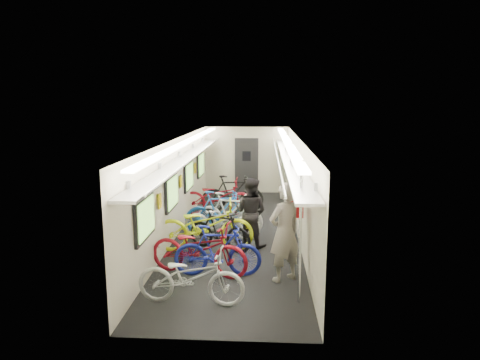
# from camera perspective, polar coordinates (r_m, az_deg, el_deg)

# --- Properties ---
(train_car_shell) EXTENTS (10.00, 10.00, 10.00)m
(train_car_shell) POSITION_cam_1_polar(r_m,az_deg,el_deg) (11.31, -1.90, 2.12)
(train_car_shell) COLOR black
(train_car_shell) RESTS_ON ground
(bicycle_0) EXTENTS (1.84, 0.77, 0.94)m
(bicycle_0) POSITION_cam_1_polar(r_m,az_deg,el_deg) (7.19, -6.57, -12.69)
(bicycle_0) COLOR silver
(bicycle_0) RESTS_ON ground
(bicycle_1) EXTENTS (1.69, 0.53, 1.00)m
(bicycle_1) POSITION_cam_1_polar(r_m,az_deg,el_deg) (8.22, -3.00, -9.40)
(bicycle_1) COLOR #1A249E
(bicycle_1) RESTS_ON ground
(bicycle_2) EXTENTS (2.08, 1.16, 1.04)m
(bicycle_2) POSITION_cam_1_polar(r_m,az_deg,el_deg) (8.29, -5.51, -9.12)
(bicycle_2) COLOR maroon
(bicycle_2) RESTS_ON ground
(bicycle_3) EXTENTS (1.61, 1.04, 0.94)m
(bicycle_3) POSITION_cam_1_polar(r_m,az_deg,el_deg) (9.59, -2.77, -6.67)
(bicycle_3) COLOR black
(bicycle_3) RESTS_ON ground
(bicycle_4) EXTENTS (2.25, 0.96, 1.15)m
(bicycle_4) POSITION_cam_1_polar(r_m,az_deg,el_deg) (9.55, -4.80, -6.12)
(bicycle_4) COLOR #D1E215
(bicycle_4) RESTS_ON ground
(bicycle_5) EXTENTS (1.79, 0.84, 1.04)m
(bicycle_5) POSITION_cam_1_polar(r_m,az_deg,el_deg) (10.83, -1.38, -4.41)
(bicycle_5) COLOR silver
(bicycle_5) RESTS_ON ground
(bicycle_6) EXTENTS (1.93, 0.87, 0.98)m
(bicycle_6) POSITION_cam_1_polar(r_m,az_deg,el_deg) (10.30, -2.43, -5.34)
(bicycle_6) COLOR #AEADB1
(bicycle_6) RESTS_ON ground
(bicycle_7) EXTENTS (1.86, 0.93, 1.08)m
(bicycle_7) POSITION_cam_1_polar(r_m,az_deg,el_deg) (10.91, -2.68, -4.19)
(bicycle_7) COLOR #1D5BAF
(bicycle_7) RESTS_ON ground
(bicycle_8) EXTENTS (2.12, 0.77, 1.10)m
(bicycle_8) POSITION_cam_1_polar(r_m,az_deg,el_deg) (12.47, -3.07, -2.28)
(bicycle_8) COLOR maroon
(bicycle_8) RESTS_ON ground
(bicycle_9) EXTENTS (1.94, 0.77, 1.13)m
(bicycle_9) POSITION_cam_1_polar(r_m,az_deg,el_deg) (12.83, -0.99, -1.84)
(bicycle_9) COLOR black
(bicycle_9) RESTS_ON ground
(passenger_near) EXTENTS (0.81, 0.76, 1.86)m
(passenger_near) POSITION_cam_1_polar(r_m,az_deg,el_deg) (7.92, 5.97, -6.95)
(passenger_near) COLOR gray
(passenger_near) RESTS_ON ground
(passenger_mid) EXTENTS (0.96, 0.88, 1.60)m
(passenger_mid) POSITION_cam_1_polar(r_m,az_deg,el_deg) (9.78, 1.42, -4.31)
(passenger_mid) COLOR black
(passenger_mid) RESTS_ON ground
(backpack) EXTENTS (0.27, 0.16, 0.38)m
(backpack) POSITION_cam_1_polar(r_m,az_deg,el_deg) (8.30, 7.58, -3.66)
(backpack) COLOR red
(backpack) RESTS_ON passenger_near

